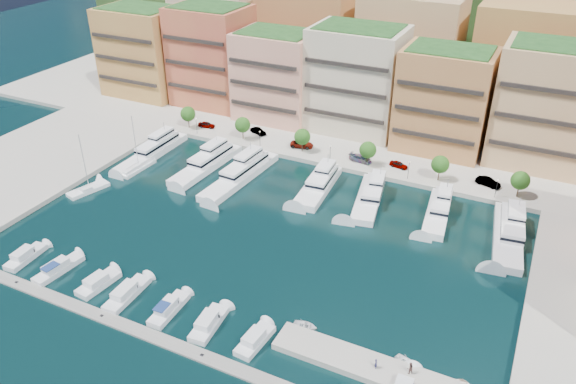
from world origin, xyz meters
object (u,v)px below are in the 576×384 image
object	(u,v)px
tree_2	(302,137)
yacht_2	(242,173)
cruiser_5	(209,324)
lamppost_1	(260,136)
tender_2	(406,363)
lamppost_2	(330,151)
cruiser_4	(169,309)
tender_3	(463,381)
car_2	(302,144)
lamppost_3	(409,167)
sailboat_2	(137,168)
car_0	(207,125)
yacht_5	(439,210)
lamppost_4	(497,185)
cruiser_1	(58,269)
cruiser_0	(25,257)
person_0	(376,364)
car_4	(399,165)
sailboat_1	(88,190)
tree_0	(188,114)
cruiser_2	(98,283)
cruiser_6	(255,341)
yacht_1	(208,162)
car_3	(361,158)
yacht_3	(319,183)
tender_0	(305,326)
car_1	(258,131)
cruiser_3	(127,294)
yacht_4	(370,196)
person_1	(410,368)
tree_5	(520,181)
tree_1	(243,125)
yacht_6	(509,232)
yacht_0	(154,150)
car_5	(488,182)

from	to	relation	value
tree_2	yacht_2	world-z (taller)	tree_2
cruiser_5	lamppost_1	bearing A→B (deg)	111.16
tender_2	lamppost_2	bearing A→B (deg)	55.51
cruiser_4	tender_3	world-z (taller)	cruiser_4
car_2	lamppost_3	bearing A→B (deg)	-111.80
sailboat_2	car_0	world-z (taller)	sailboat_2
tree_2	yacht_5	world-z (taller)	tree_2
lamppost_4	cruiser_1	world-z (taller)	lamppost_4
cruiser_0	cruiser_5	world-z (taller)	same
car_2	person_0	distance (m)	68.89
car_4	car_2	bearing A→B (deg)	101.61
yacht_5	cruiser_0	size ratio (longest dim) A/B	2.19
cruiser_1	sailboat_1	xyz separation A→B (m)	(-14.91, 22.88, -0.26)
lamppost_1	lamppost_2	xyz separation A→B (m)	(18.00, 0.00, 0.00)
tree_0	cruiser_2	world-z (taller)	tree_0
cruiser_6	cruiser_1	bearing A→B (deg)	-179.94
yacht_1	car_3	size ratio (longest dim) A/B	4.21
yacht_3	tender_3	size ratio (longest dim) A/B	10.76
tree_2	lamppost_1	distance (m)	10.30
yacht_1	yacht_2	world-z (taller)	same
cruiser_2	tender_0	bearing A→B (deg)	10.09
cruiser_2	cruiser_1	bearing A→B (deg)	-179.75
yacht_3	car_1	world-z (taller)	yacht_3
lamppost_4	cruiser_3	xyz separation A→B (m)	(-47.71, -55.80, -3.28)
yacht_4	person_0	bearing A→B (deg)	-70.20
tree_2	cruiser_1	bearing A→B (deg)	-107.46
person_1	tree_5	bearing A→B (deg)	-139.81
car_3	person_1	size ratio (longest dim) A/B	2.90
tender_0	tree_0	bearing A→B (deg)	41.71
tree_1	tender_2	size ratio (longest dim) A/B	1.63
tree_1	car_0	world-z (taller)	tree_1
lamppost_2	person_1	bearing A→B (deg)	-57.94
tree_2	lamppost_2	distance (m)	8.37
car_0	car_3	world-z (taller)	car_3
yacht_4	sailboat_2	size ratio (longest dim) A/B	1.45
yacht_1	yacht_2	size ratio (longest dim) A/B	0.90
yacht_6	tender_3	bearing A→B (deg)	-91.26
tree_1	yacht_0	xyz separation A→B (m)	(-15.54, -14.99, -3.53)
cruiser_5	sailboat_1	size ratio (longest dim) A/B	0.62
lamppost_2	person_1	distance (m)	61.82
car_2	yacht_3	bearing A→B (deg)	-156.41
car_4	car_5	bearing A→B (deg)	-77.91
cruiser_3	car_3	world-z (taller)	car_3
yacht_4	car_1	world-z (taller)	yacht_4
yacht_2	cruiser_6	world-z (taller)	yacht_2
lamppost_1	yacht_0	world-z (taller)	yacht_0
lamppost_4	yacht_1	distance (m)	61.98
lamppost_3	tender_2	distance (m)	52.16
tender_3	car_1	xyz separation A→B (m)	(-61.56, 56.74, 1.28)
tree_5	tree_1	bearing A→B (deg)	180.00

